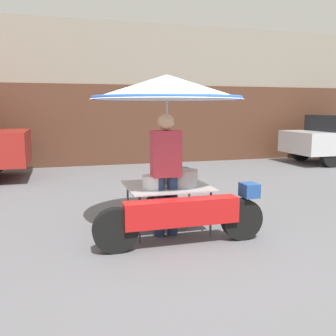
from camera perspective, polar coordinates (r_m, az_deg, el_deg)
name	(u,v)px	position (r m, az deg, el deg)	size (l,w,h in m)	color
ground_plane	(185,242)	(4.90, 2.59, -11.25)	(36.00, 36.00, 0.00)	slate
shopfront_building	(106,96)	(12.41, -9.40, 10.78)	(28.00, 2.06, 4.21)	gray
vendor_motorcycle_cart	(169,108)	(5.06, 0.12, 9.19)	(2.19, 2.07, 2.15)	black
vendor_person	(166,168)	(4.93, -0.31, -0.06)	(0.38, 0.22, 1.64)	navy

